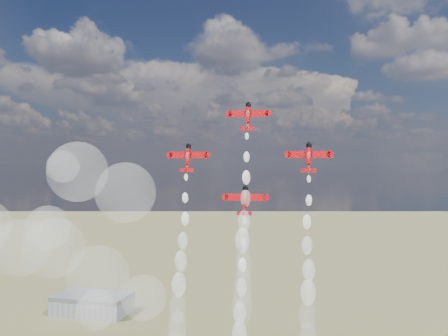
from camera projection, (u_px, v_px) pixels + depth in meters
name	position (u px, v px, depth m)	size (l,w,h in m)	color
hangar	(92.00, 304.00, 323.24)	(50.00, 28.00, 13.00)	gray
plane_lead	(248.00, 116.00, 124.59)	(10.61, 3.64, 7.50)	#BB090D
plane_left	(188.00, 157.00, 126.23)	(10.61, 3.64, 7.50)	#BB090D
plane_right	(309.00, 157.00, 118.97)	(10.61, 3.64, 7.50)	#BB090D
plane_slot	(245.00, 200.00, 120.61)	(10.61, 3.64, 7.50)	#BB090D
smoke_trail_lead	(243.00, 271.00, 117.33)	(5.14, 11.51, 45.58)	white
smoke_trail_left	(177.00, 313.00, 119.08)	(5.38, 11.53, 45.65)	white
smoke_trail_right	(307.00, 324.00, 112.02)	(5.77, 11.30, 46.08)	white
drifted_smoke_cloud	(71.00, 233.00, 156.41)	(65.30, 40.84, 58.16)	white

